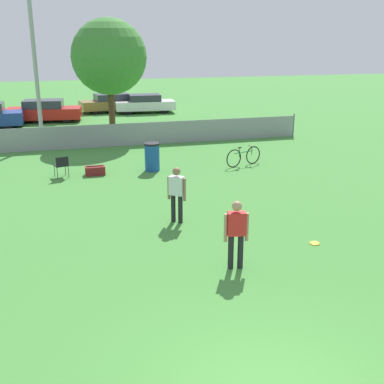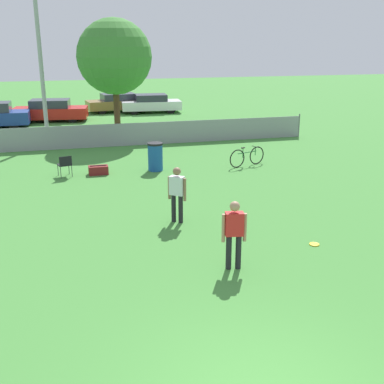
{
  "view_description": "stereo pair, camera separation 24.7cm",
  "coord_description": "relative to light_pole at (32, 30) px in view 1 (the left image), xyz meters",
  "views": [
    {
      "loc": [
        -2.68,
        -5.14,
        4.95
      ],
      "look_at": [
        0.72,
        6.69,
        1.05
      ],
      "focal_mm": 45.0,
      "sensor_mm": 36.0,
      "label": 1
    },
    {
      "loc": [
        -2.44,
        -5.21,
        4.95
      ],
      "look_at": [
        0.72,
        6.69,
        1.05
      ],
      "focal_mm": 45.0,
      "sensor_mm": 36.0,
      "label": 2
    }
  ],
  "objects": [
    {
      "name": "folding_chair_sideline",
      "position": [
        0.78,
        -6.86,
        -4.88
      ],
      "size": [
        0.57,
        0.57,
        0.82
      ],
      "rotation": [
        0.0,
        0.0,
        3.38
      ],
      "color": "#333338",
      "rests_on": "ground_plane"
    },
    {
      "name": "tree_near_pole",
      "position": [
        3.58,
        0.34,
        -1.25
      ],
      "size": [
        3.8,
        3.8,
        6.05
      ],
      "color": "#4C331E",
      "rests_on": "ground_plane"
    },
    {
      "name": "parked_car_tan",
      "position": [
        4.74,
        10.07,
        -4.73
      ],
      "size": [
        4.68,
        2.34,
        1.3
      ],
      "rotation": [
        0.0,
        0.0,
        0.14
      ],
      "color": "black",
      "rests_on": "ground_plane"
    },
    {
      "name": "frisbee_disc",
      "position": [
        6.77,
        -15.03,
        -5.37
      ],
      "size": [
        0.26,
        0.26,
        0.03
      ],
      "color": "yellow",
      "rests_on": "ground_plane"
    },
    {
      "name": "light_pole",
      "position": [
        0.0,
        0.0,
        0.0
      ],
      "size": [
        0.9,
        0.36,
        9.22
      ],
      "color": "#9E9EA3",
      "rests_on": "ground_plane"
    },
    {
      "name": "parked_car_white",
      "position": [
        6.93,
        8.99,
        -4.73
      ],
      "size": [
        4.26,
        2.03,
        1.29
      ],
      "rotation": [
        0.0,
        0.0,
        -0.06
      ],
      "color": "black",
      "rests_on": "ground_plane"
    },
    {
      "name": "gear_bag_sideline",
      "position": [
        2.01,
        -6.83,
        -5.22
      ],
      "size": [
        0.74,
        0.41,
        0.36
      ],
      "color": "maroon",
      "rests_on": "ground_plane"
    },
    {
      "name": "fence_backline",
      "position": [
        3.34,
        -1.84,
        -4.83
      ],
      "size": [
        19.35,
        0.07,
        1.21
      ],
      "color": "gray",
      "rests_on": "ground_plane"
    },
    {
      "name": "parked_car_red",
      "position": [
        0.08,
        6.88,
        -4.71
      ],
      "size": [
        4.76,
        2.42,
        1.37
      ],
      "rotation": [
        0.0,
        0.0,
        -0.13
      ],
      "color": "black",
      "rests_on": "ground_plane"
    },
    {
      "name": "trash_bin",
      "position": [
        4.25,
        -6.81,
        -4.82
      ],
      "size": [
        0.61,
        0.61,
        1.11
      ],
      "color": "#194C99",
      "rests_on": "ground_plane"
    },
    {
      "name": "player_receiver_white",
      "position": [
        3.78,
        -12.57,
        -4.46
      ],
      "size": [
        0.45,
        0.42,
        1.6
      ],
      "rotation": [
        0.0,
        0.0,
        -0.68
      ],
      "color": "black",
      "rests_on": "ground_plane"
    },
    {
      "name": "player_defender_red",
      "position": [
        4.34,
        -15.74,
        -4.46
      ],
      "size": [
        0.55,
        0.29,
        1.6
      ],
      "rotation": [
        0.0,
        0.0,
        -0.17
      ],
      "color": "black",
      "rests_on": "ground_plane"
    },
    {
      "name": "bicycle_sideline",
      "position": [
        8.01,
        -7.08,
        -4.99
      ],
      "size": [
        1.71,
        0.67,
        0.81
      ],
      "rotation": [
        0.0,
        0.0,
        0.33
      ],
      "color": "black",
      "rests_on": "ground_plane"
    }
  ]
}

